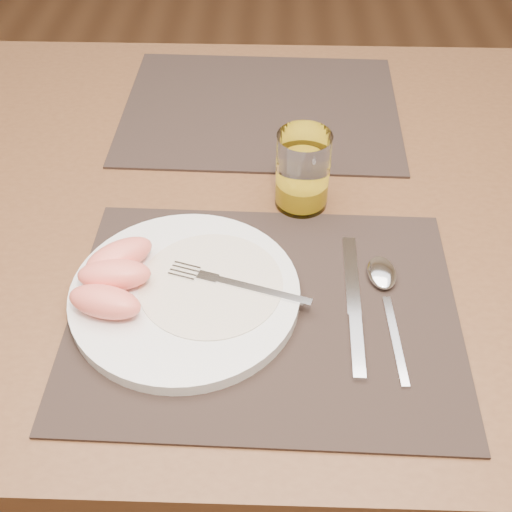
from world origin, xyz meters
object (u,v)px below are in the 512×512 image
Objects in this scene: fork at (227,282)px; juice_glass at (303,174)px; table at (247,236)px; placemat_near at (264,312)px; plate at (185,294)px; spoon at (384,282)px; placemat_far at (261,108)px; knife at (355,314)px.

juice_glass is at bearing 61.91° from fork.
placemat_near is at bearing -82.44° from table.
plate is 1.41× the size of spoon.
plate is 0.24m from spoon.
placemat_far is (0.01, 0.22, 0.09)m from table.
plate is 0.20m from knife.
juice_glass is (0.09, 0.17, 0.03)m from fork.
juice_glass reaches higher than spoon.
plate reaches higher than spoon.
knife is at bearing -75.02° from placemat_far.
placemat_near is 0.06m from fork.
knife is (0.13, -0.22, 0.09)m from table.
placemat_near reaches higher than table.
table is at bearing -93.81° from placemat_far.
plate reaches higher than knife.
knife is (0.12, -0.44, 0.00)m from placemat_far.
juice_glass is at bearing -15.98° from table.
table is 8.15× the size of fork.
placemat_far is 4.13× the size of juice_glass.
fork is (-0.02, -0.19, 0.11)m from table.
plate is (-0.06, -0.20, 0.10)m from table.
placemat_far is at bearing 79.47° from plate.
table is 3.11× the size of placemat_near.
placemat_far is 0.43m from spoon.
placemat_near is at bearing -9.31° from plate.
juice_glass reaches higher than placemat_far.
table is 7.30× the size of spoon.
table is 0.16m from juice_glass.
placemat_near is at bearing -103.21° from juice_glass.
juice_glass is (0.05, 0.20, 0.05)m from placemat_near.
juice_glass reaches higher than placemat_near.
plate is at bearing 170.69° from placemat_near.
spoon reaches higher than placemat_near.
spoon is at bearing -45.53° from table.
placemat_near is at bearing -31.24° from fork.
spoon is (0.04, 0.05, 0.00)m from knife.
knife is (0.10, -0.00, 0.00)m from placemat_near.
spoon reaches higher than placemat_far.
plate is at bearing -166.35° from fork.
spoon is at bearing 52.02° from knife.
knife reaches higher than placemat_far.
placemat_far is 0.25m from juice_glass.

